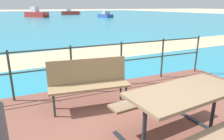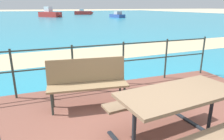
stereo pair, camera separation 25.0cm
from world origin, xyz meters
The scene contains 8 objects.
sea_water centered at (0.00, 40.00, 0.01)m, with size 90.00×90.00×0.01m, color teal.
beach_strip centered at (0.00, 6.05, 0.01)m, with size 54.00×2.46×0.01m, color tan.
picnic_table centered at (0.31, 0.02, 0.66)m, with size 1.66×1.49×0.79m.
park_bench centered at (-0.47, 1.60, 0.58)m, with size 1.48×0.58×0.88m.
railing_fence centered at (0.00, 2.42, 0.70)m, with size 5.94×0.04×1.02m.
boat_near centered at (9.38, 45.58, 0.44)m, with size 4.43×2.22×1.23m.
boat_mid centered at (1.51, 36.56, 0.56)m, with size 3.89×4.34×1.75m.
boat_far centered at (11.90, 31.31, 0.37)m, with size 1.94×3.45×1.02m.
Camera 2 is at (-1.28, -1.88, 1.85)m, focal length 33.09 mm.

